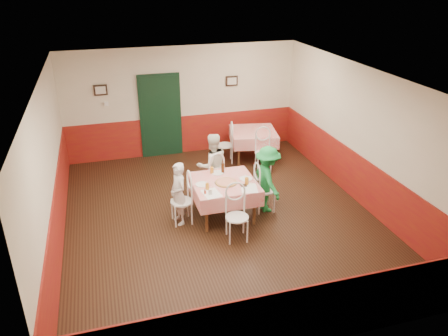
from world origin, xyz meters
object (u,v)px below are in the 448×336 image
object	(u,v)px
chair_right	(265,190)
glass_c	(212,170)
chair_second_a	(225,145)
glass_b	(247,181)
beer_bottle	(223,167)
diner_right	(267,179)
chair_far	(213,177)
glass_a	(207,186)
main_table	(224,199)
wallet	(244,185)
diner_far	(212,165)
chair_second_b	(264,153)
chair_near	(237,217)
pizza	(226,182)
chair_left	(181,201)
second_table	(253,145)
diner_left	(178,194)

from	to	relation	value
chair_right	glass_c	bearing A→B (deg)	68.09
chair_second_a	glass_b	distance (m)	2.83
beer_bottle	diner_right	distance (m)	0.92
chair_far	glass_a	world-z (taller)	chair_far
main_table	chair_right	world-z (taller)	chair_right
glass_a	wallet	bearing A→B (deg)	-4.66
glass_b	glass_c	distance (m)	0.83
diner_far	diner_right	world-z (taller)	diner_far
chair_second_b	main_table	bearing A→B (deg)	-119.68
main_table	beer_bottle	xyz separation A→B (m)	(0.09, 0.39, 0.50)
chair_near	diner_right	bearing A→B (deg)	49.06
chair_far	glass_a	bearing A→B (deg)	56.77
pizza	glass_b	size ratio (longest dim) A/B	3.03
diner_far	chair_right	bearing A→B (deg)	126.73
chair_right	pizza	world-z (taller)	chair_right
pizza	chair_second_b	bearing A→B (deg)	51.25
main_table	chair_left	bearing A→B (deg)	179.77
second_table	chair_right	distance (m)	2.64
glass_a	glass_c	xyz separation A→B (m)	(0.26, 0.65, 0.00)
glass_a	beer_bottle	xyz separation A→B (m)	(0.48, 0.62, 0.05)
main_table	chair_second_b	world-z (taller)	chair_second_b
diner_left	second_table	bearing A→B (deg)	122.53
glass_c	wallet	size ratio (longest dim) A/B	1.24
diner_left	chair_second_a	bearing A→B (deg)	132.81
chair_left	chair_second_a	size ratio (longest dim) A/B	1.00
chair_far	diner_left	world-z (taller)	diner_left
glass_a	glass_c	distance (m)	0.70
chair_second_a	chair_second_b	distance (m)	1.06
wallet	pizza	bearing A→B (deg)	143.20
chair_far	glass_a	size ratio (longest dim) A/B	7.12
main_table	diner_right	distance (m)	0.95
main_table	diner_far	size ratio (longest dim) A/B	0.86
second_table	chair_left	world-z (taller)	chair_left
chair_right	diner_left	bearing A→B (deg)	91.33
chair_near	diner_right	xyz separation A→B (m)	(0.90, 0.85, 0.24)
chair_second_b	glass_c	xyz separation A→B (m)	(-1.65, -1.38, 0.38)
chair_near	glass_b	bearing A→B (deg)	63.96
glass_a	diner_left	world-z (taller)	diner_left
chair_right	chair_near	world-z (taller)	same
chair_far	glass_a	distance (m)	1.21
chair_right	wallet	distance (m)	0.69
chair_near	chair_second_b	xyz separation A→B (m)	(1.52, 2.65, 0.00)
chair_second_b	pizza	distance (m)	2.42
chair_right	chair_second_a	bearing A→B (deg)	3.38
main_table	chair_near	world-z (taller)	chair_near
second_table	chair_second_b	world-z (taller)	chair_second_b
main_table	chair_right	size ratio (longest dim) A/B	1.36
chair_second_a	diner_far	world-z (taller)	diner_far
pizza	wallet	bearing A→B (deg)	-37.03
chair_left	diner_right	size ratio (longest dim) A/B	0.65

